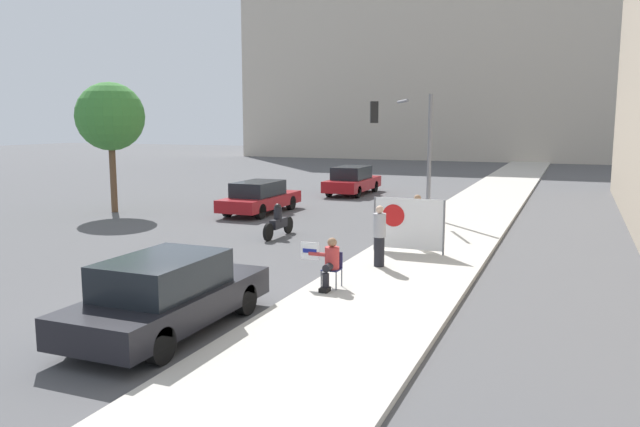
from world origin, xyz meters
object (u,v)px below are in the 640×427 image
object	(u,v)px
protest_banner	(408,224)
car_on_road_nearest	(260,197)
pedestrian_behind	(417,221)
traffic_light_pole	(407,135)
motorcycle_on_road	(278,222)
street_tree_near_curb	(110,117)
jogger_on_sidewalk	(379,236)
parked_car_curbside	(168,294)
car_on_road_midblock	(352,181)
seated_protester	(330,262)

from	to	relation	value
protest_banner	car_on_road_nearest	size ratio (longest dim) A/B	0.45
pedestrian_behind	protest_banner	size ratio (longest dim) A/B	0.76
traffic_light_pole	motorcycle_on_road	size ratio (longest dim) A/B	2.25
protest_banner	car_on_road_nearest	xyz separation A→B (m)	(-8.15, 6.11, -0.27)
traffic_light_pole	street_tree_near_curb	distance (m)	12.80
street_tree_near_curb	jogger_on_sidewalk	bearing A→B (deg)	-23.42
parked_car_curbside	street_tree_near_curb	distance (m)	17.36
jogger_on_sidewalk	car_on_road_midblock	size ratio (longest dim) A/B	0.34
jogger_on_sidewalk	car_on_road_midblock	distance (m)	17.64
seated_protester	car_on_road_midblock	world-z (taller)	car_on_road_midblock
parked_car_curbside	protest_banner	bearing A→B (deg)	73.01
jogger_on_sidewalk	car_on_road_midblock	bearing A→B (deg)	-53.89
seated_protester	traffic_light_pole	world-z (taller)	traffic_light_pole
parked_car_curbside	car_on_road_midblock	size ratio (longest dim) A/B	0.97
seated_protester	street_tree_near_curb	world-z (taller)	street_tree_near_curb
seated_protester	car_on_road_nearest	size ratio (longest dim) A/B	0.25
car_on_road_nearest	street_tree_near_curb	world-z (taller)	street_tree_near_curb
pedestrian_behind	street_tree_near_curb	bearing A→B (deg)	-85.57
jogger_on_sidewalk	street_tree_near_curb	distance (m)	15.62
protest_banner	car_on_road_midblock	distance (m)	15.87
protest_banner	traffic_light_pole	size ratio (longest dim) A/B	0.44
car_on_road_midblock	street_tree_near_curb	xyz separation A→B (m)	(-7.50, -10.31, 3.40)
pedestrian_behind	car_on_road_midblock	distance (m)	15.19
car_on_road_nearest	motorcycle_on_road	bearing A→B (deg)	-55.79
motorcycle_on_road	traffic_light_pole	bearing A→B (deg)	57.95
jogger_on_sidewalk	street_tree_near_curb	world-z (taller)	street_tree_near_curb
traffic_light_pole	street_tree_near_curb	xyz separation A→B (m)	(-12.55, -2.43, 0.72)
motorcycle_on_road	seated_protester	bearing A→B (deg)	-54.50
motorcycle_on_road	street_tree_near_curb	size ratio (longest dim) A/B	0.39
seated_protester	protest_banner	world-z (taller)	protest_banner
parked_car_curbside	motorcycle_on_road	world-z (taller)	parked_car_curbside
traffic_light_pole	car_on_road_nearest	xyz separation A→B (m)	(-6.42, -0.35, -2.73)
protest_banner	street_tree_near_curb	distance (m)	15.18
seated_protester	pedestrian_behind	xyz separation A→B (m)	(0.77, 5.37, 0.21)
motorcycle_on_road	parked_car_curbside	bearing A→B (deg)	-76.05
parked_car_curbside	pedestrian_behind	bearing A→B (deg)	73.94
protest_banner	car_on_road_midblock	world-z (taller)	protest_banner
parked_car_curbside	street_tree_near_curb	world-z (taller)	street_tree_near_curb
seated_protester	jogger_on_sidewalk	xyz separation A→B (m)	(0.43, 2.54, 0.21)
jogger_on_sidewalk	car_on_road_nearest	distance (m)	11.35
pedestrian_behind	protest_banner	distance (m)	0.79
seated_protester	parked_car_curbside	world-z (taller)	parked_car_curbside
parked_car_curbside	car_on_road_midblock	distance (m)	23.02
pedestrian_behind	car_on_road_nearest	xyz separation A→B (m)	(-8.23, 5.32, -0.25)
car_on_road_midblock	traffic_light_pole	bearing A→B (deg)	-57.38
pedestrian_behind	car_on_road_nearest	world-z (taller)	pedestrian_behind
pedestrian_behind	car_on_road_midblock	bearing A→B (deg)	-135.99
seated_protester	motorcycle_on_road	bearing A→B (deg)	139.13
protest_banner	car_on_road_midblock	bearing A→B (deg)	115.32
parked_car_curbside	motorcycle_on_road	size ratio (longest dim) A/B	2.12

